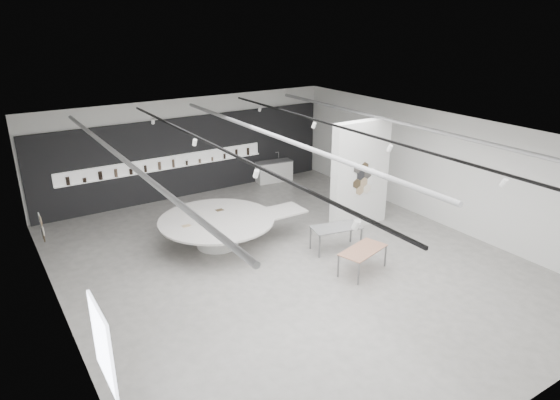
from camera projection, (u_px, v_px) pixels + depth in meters
room at (286, 197)px, 13.68m from camera, size 12.02×14.02×3.82m
back_wall_display at (188, 157)px, 19.33m from camera, size 11.80×0.27×3.10m
partition_column at (360, 175)px, 16.38m from camera, size 2.20×0.38×3.60m
display_island at (219, 228)px, 15.35m from camera, size 4.54×3.55×0.91m
sample_table_wood at (363, 251)px, 13.77m from camera, size 1.60×1.10×0.68m
sample_table_stone at (336, 229)px, 15.03m from camera, size 1.59×1.03×0.76m
kitchen_counter at (274, 171)px, 21.27m from camera, size 1.63×0.81×1.23m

